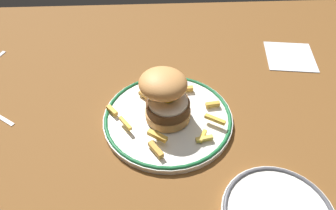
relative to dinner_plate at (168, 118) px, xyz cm
name	(u,v)px	position (x,y,z in cm)	size (l,w,h in cm)	color
ground_plane	(168,132)	(-0.02, -1.39, -2.84)	(119.92, 106.38, 4.00)	brown
dinner_plate	(168,118)	(0.00, 0.00, 0.00)	(26.86, 26.86, 1.60)	white
burger	(166,95)	(-0.43, 0.37, 6.09)	(13.52, 13.50, 10.62)	#D3914C
fries_pile	(169,115)	(0.11, -0.67, 1.44)	(24.16, 19.46, 1.92)	gold
napkin	(290,56)	(32.81, 21.08, -0.64)	(12.09, 12.56, 0.40)	silver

